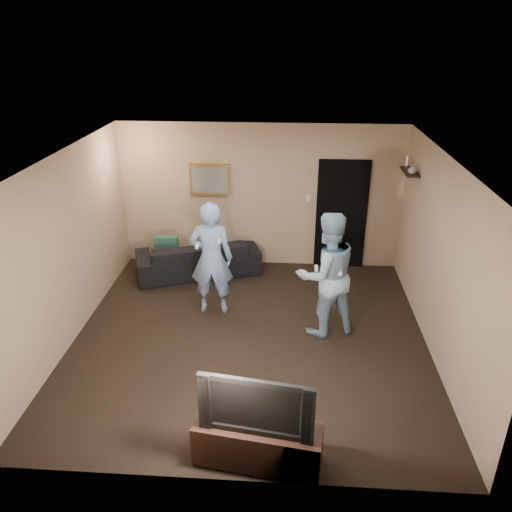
# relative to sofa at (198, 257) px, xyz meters

# --- Properties ---
(ground) EXTENTS (5.00, 5.00, 0.00)m
(ground) POSITION_rel_sofa_xyz_m (1.09, -1.99, -0.32)
(ground) COLOR black
(ground) RESTS_ON ground
(ceiling) EXTENTS (5.00, 5.00, 0.04)m
(ceiling) POSITION_rel_sofa_xyz_m (1.09, -1.99, 2.28)
(ceiling) COLOR silver
(ceiling) RESTS_ON wall_back
(wall_back) EXTENTS (5.00, 0.04, 2.60)m
(wall_back) POSITION_rel_sofa_xyz_m (1.09, 0.51, 0.98)
(wall_back) COLOR tan
(wall_back) RESTS_ON ground
(wall_front) EXTENTS (5.00, 0.04, 2.60)m
(wall_front) POSITION_rel_sofa_xyz_m (1.09, -4.49, 0.98)
(wall_front) COLOR tan
(wall_front) RESTS_ON ground
(wall_left) EXTENTS (0.04, 5.00, 2.60)m
(wall_left) POSITION_rel_sofa_xyz_m (-1.41, -1.99, 0.98)
(wall_left) COLOR tan
(wall_left) RESTS_ON ground
(wall_right) EXTENTS (0.04, 5.00, 2.60)m
(wall_right) POSITION_rel_sofa_xyz_m (3.59, -1.99, 0.98)
(wall_right) COLOR tan
(wall_right) RESTS_ON ground
(sofa) EXTENTS (2.32, 1.50, 0.63)m
(sofa) POSITION_rel_sofa_xyz_m (0.00, 0.00, 0.00)
(sofa) COLOR black
(sofa) RESTS_ON ground
(throw_pillow) EXTENTS (0.42, 0.14, 0.42)m
(throw_pillow) POSITION_rel_sofa_xyz_m (-0.56, 0.00, 0.16)
(throw_pillow) COLOR #18483F
(throw_pillow) RESTS_ON sofa
(painting_frame) EXTENTS (0.72, 0.05, 0.57)m
(painting_frame) POSITION_rel_sofa_xyz_m (0.19, 0.48, 1.28)
(painting_frame) COLOR olive
(painting_frame) RESTS_ON wall_back
(painting_canvas) EXTENTS (0.62, 0.01, 0.47)m
(painting_canvas) POSITION_rel_sofa_xyz_m (0.19, 0.46, 1.28)
(painting_canvas) COLOR slate
(painting_canvas) RESTS_ON painting_frame
(doorway) EXTENTS (0.90, 0.06, 2.00)m
(doorway) POSITION_rel_sofa_xyz_m (2.54, 0.48, 0.68)
(doorway) COLOR black
(doorway) RESTS_ON ground
(light_switch) EXTENTS (0.08, 0.02, 0.12)m
(light_switch) POSITION_rel_sofa_xyz_m (1.94, 0.48, 0.98)
(light_switch) COLOR silver
(light_switch) RESTS_ON wall_back
(wall_shelf) EXTENTS (0.20, 0.60, 0.03)m
(wall_shelf) POSITION_rel_sofa_xyz_m (3.48, -0.19, 1.67)
(wall_shelf) COLOR black
(wall_shelf) RESTS_ON wall_right
(shelf_vase) EXTENTS (0.17, 0.17, 0.14)m
(shelf_vase) POSITION_rel_sofa_xyz_m (3.48, -0.35, 1.76)
(shelf_vase) COLOR #A5A5AA
(shelf_vase) RESTS_ON wall_shelf
(shelf_figurine) EXTENTS (0.06, 0.06, 0.18)m
(shelf_figurine) POSITION_rel_sofa_xyz_m (3.48, 0.06, 1.78)
(shelf_figurine) COLOR white
(shelf_figurine) RESTS_ON wall_shelf
(tv_console) EXTENTS (1.33, 0.60, 0.46)m
(tv_console) POSITION_rel_sofa_xyz_m (1.35, -4.24, -0.07)
(tv_console) COLOR black
(tv_console) RESTS_ON ground
(television) EXTENTS (1.13, 0.31, 0.65)m
(television) POSITION_rel_sofa_xyz_m (1.35, -4.24, 0.49)
(television) COLOR black
(television) RESTS_ON tv_console
(wii_player_left) EXTENTS (0.66, 0.51, 1.78)m
(wii_player_left) POSITION_rel_sofa_xyz_m (0.45, -1.27, 0.58)
(wii_player_left) COLOR #7FA4DC
(wii_player_left) RESTS_ON ground
(wii_player_right) EXTENTS (1.09, 0.98, 1.84)m
(wii_player_right) POSITION_rel_sofa_xyz_m (2.15, -1.75, 0.61)
(wii_player_right) COLOR #90B9D2
(wii_player_right) RESTS_ON ground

